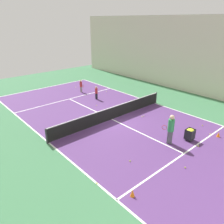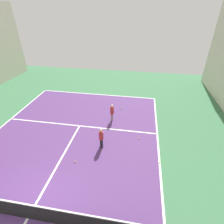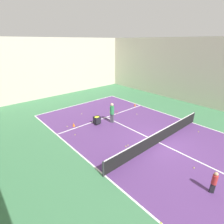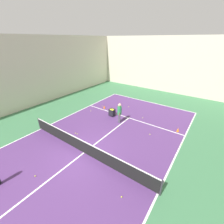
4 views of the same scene
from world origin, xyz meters
TOP-DOWN VIEW (x-y plane):
  - ground_plane at (0.00, 0.00)m, footprint 35.53×35.53m
  - court_playing_area at (0.00, 0.00)m, footprint 9.98×21.54m
  - line_baseline_far at (0.00, 10.77)m, footprint 9.98×0.10m
  - line_sideline_left at (-4.99, 0.00)m, footprint 0.10×21.54m
  - line_sideline_right at (4.99, 0.00)m, footprint 0.10×21.54m
  - line_service_far at (0.00, 5.92)m, footprint 9.98×0.10m
  - line_centre_service at (0.00, 0.00)m, footprint 0.10×11.85m
  - hall_enclosure_left at (-10.06, 0.00)m, footprint 0.15×31.83m
  - hall_enclosure_far at (0.00, 15.84)m, footprint 19.97×0.15m
  - tennis_net at (0.00, 0.00)m, footprint 10.28×0.10m
  - coach_at_net at (-0.32, 4.73)m, footprint 0.52×0.68m
  - ball_cart at (-1.54, 5.31)m, footprint 0.52×0.46m
  - training_cone_0 at (-3.26, 6.30)m, footprint 0.21×0.21m
  - training_cone_1 at (4.36, 6.20)m, footprint 0.19×0.19m
  - tennis_ball_1 at (3.66, -1.17)m, footprint 0.07×0.07m
  - tennis_ball_2 at (5.01, 4.64)m, footprint 0.07×0.07m
  - tennis_ball_3 at (1.07, 6.64)m, footprint 0.07×0.07m
  - tennis_ball_4 at (-3.96, 4.91)m, footprint 0.07×0.07m
  - tennis_ball_5 at (-2.15, 1.20)m, footprint 0.07×0.07m
  - tennis_ball_6 at (-3.15, 5.84)m, footprint 0.07×0.07m
  - tennis_ball_7 at (-0.80, -2.90)m, footprint 0.07×0.07m
  - tennis_ball_8 at (2.71, 4.46)m, footprint 0.07×0.07m
  - tennis_ball_11 at (-1.33, 8.15)m, footprint 0.07×0.07m
  - tennis_ball_12 at (-1.27, 6.06)m, footprint 0.07×0.07m
  - tennis_ball_13 at (-1.95, 1.20)m, footprint 0.07×0.07m
  - tennis_ball_14 at (-3.75, 6.56)m, footprint 0.07×0.07m

SIDE VIEW (x-z plane):
  - ground_plane at x=0.00m, z-range 0.00..0.00m
  - court_playing_area at x=0.00m, z-range 0.00..0.00m
  - line_baseline_far at x=0.00m, z-range 0.00..0.01m
  - line_sideline_left at x=-4.99m, z-range 0.00..0.01m
  - line_sideline_right at x=4.99m, z-range 0.00..0.01m
  - line_service_far at x=0.00m, z-range 0.00..0.01m
  - line_centre_service at x=0.00m, z-range 0.00..0.01m
  - tennis_ball_1 at x=3.66m, z-range 0.00..0.07m
  - tennis_ball_2 at x=5.01m, z-range 0.00..0.07m
  - tennis_ball_3 at x=1.07m, z-range 0.00..0.07m
  - tennis_ball_4 at x=-3.96m, z-range 0.00..0.07m
  - tennis_ball_5 at x=-2.15m, z-range 0.00..0.07m
  - tennis_ball_6 at x=-3.15m, z-range 0.00..0.07m
  - tennis_ball_7 at x=-0.80m, z-range 0.00..0.07m
  - tennis_ball_8 at x=2.71m, z-range 0.00..0.07m
  - tennis_ball_11 at x=-1.33m, z-range 0.00..0.07m
  - tennis_ball_12 at x=-1.27m, z-range 0.00..0.07m
  - tennis_ball_13 at x=-1.95m, z-range 0.00..0.07m
  - tennis_ball_14 at x=-3.75m, z-range 0.00..0.07m
  - training_cone_0 at x=-3.26m, z-range 0.00..0.32m
  - training_cone_1 at x=4.36m, z-range 0.00..0.34m
  - tennis_net at x=0.00m, z-range 0.02..0.99m
  - ball_cart at x=-1.54m, z-range 0.14..0.88m
  - coach_at_net at x=-0.32m, z-range 0.13..1.95m
  - hall_enclosure_left at x=-10.06m, z-range 0.00..7.15m
  - hall_enclosure_far at x=0.00m, z-range 0.00..7.15m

